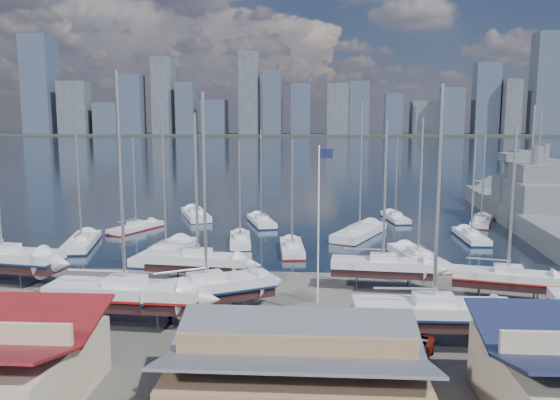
# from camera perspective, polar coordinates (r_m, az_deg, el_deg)

# --- Properties ---
(ground) EXTENTS (1400.00, 1400.00, 0.00)m
(ground) POSITION_cam_1_polar(r_m,az_deg,el_deg) (43.57, 2.41, -11.09)
(ground) COLOR #605E59
(ground) RESTS_ON ground
(water) EXTENTS (1400.00, 600.00, 0.40)m
(water) POSITION_cam_1_polar(r_m,az_deg,el_deg) (351.45, 3.54, 5.69)
(water) COLOR #192C3A
(water) RESTS_ON ground
(far_shore) EXTENTS (1400.00, 80.00, 2.20)m
(far_shore) POSITION_cam_1_polar(r_m,az_deg,el_deg) (611.30, 3.61, 6.81)
(far_shore) COLOR #2D332D
(far_shore) RESTS_ON ground
(skyline) EXTENTS (639.14, 43.80, 107.69)m
(skyline) POSITION_cam_1_polar(r_m,az_deg,el_deg) (605.48, 2.88, 10.40)
(skyline) COLOR #475166
(skyline) RESTS_ON far_shore
(shed_grey) EXTENTS (12.60, 8.40, 4.17)m
(shed_grey) POSITION_cam_1_polar(r_m,az_deg,el_deg) (27.95, 1.67, -17.70)
(shed_grey) COLOR #8C6B4C
(shed_grey) RESTS_ON ground
(sailboat_cradle_0) EXTENTS (11.57, 5.02, 17.95)m
(sailboat_cradle_0) POSITION_cam_1_polar(r_m,az_deg,el_deg) (55.40, -27.02, -5.47)
(sailboat_cradle_0) COLOR #2D2D33
(sailboat_cradle_0) RESTS_ON ground
(sailboat_cradle_1) EXTENTS (11.28, 3.77, 17.82)m
(sailboat_cradle_1) POSITION_cam_1_polar(r_m,az_deg,el_deg) (40.89, -15.84, -9.51)
(sailboat_cradle_1) COLOR #2D2D33
(sailboat_cradle_1) RESTS_ON ground
(sailboat_cradle_2) EXTENTS (9.48, 3.57, 15.17)m
(sailboat_cradle_2) POSITION_cam_1_polar(r_m,az_deg,el_deg) (49.47, -8.56, -6.38)
(sailboat_cradle_2) COLOR #2D2D33
(sailboat_cradle_2) RESTS_ON ground
(sailboat_cradle_3) EXTENTS (10.35, 7.39, 16.49)m
(sailboat_cradle_3) POSITION_cam_1_polar(r_m,az_deg,el_deg) (41.26, -7.70, -9.21)
(sailboat_cradle_3) COLOR #2D2D33
(sailboat_cradle_3) RESTS_ON ground
(sailboat_cradle_4) EXTENTS (9.03, 3.27, 14.56)m
(sailboat_cradle_4) POSITION_cam_1_polar(r_m,az_deg,el_deg) (48.22, 10.70, -6.85)
(sailboat_cradle_4) COLOR #2D2D33
(sailboat_cradle_4) RESTS_ON ground
(sailboat_cradle_5) EXTENTS (10.36, 2.98, 16.65)m
(sailboat_cradle_5) POSITION_cam_1_polar(r_m,az_deg,el_deg) (37.30, 15.74, -11.32)
(sailboat_cradle_5) COLOR #2D2D33
(sailboat_cradle_5) RESTS_ON ground
(sailboat_cradle_6) EXTENTS (8.86, 4.35, 13.97)m
(sailboat_cradle_6) POSITION_cam_1_polar(r_m,az_deg,el_deg) (47.59, 22.69, -7.59)
(sailboat_cradle_6) COLOR #2D2D33
(sailboat_cradle_6) RESTS_ON ground
(sailboat_moored_0) EXTENTS (5.16, 10.77, 15.52)m
(sailboat_moored_0) POSITION_cam_1_polar(r_m,az_deg,el_deg) (67.86, -20.01, -4.33)
(sailboat_moored_0) COLOR black
(sailboat_moored_0) RESTS_ON water
(sailboat_moored_1) EXTENTS (5.77, 8.91, 12.97)m
(sailboat_moored_1) POSITION_cam_1_polar(r_m,az_deg,el_deg) (75.41, -14.80, -2.90)
(sailboat_moored_1) COLOR black
(sailboat_moored_1) RESTS_ON water
(sailboat_moored_2) EXTENTS (6.71, 11.08, 16.19)m
(sailboat_moored_2) POSITION_cam_1_polar(r_m,az_deg,el_deg) (83.52, -8.80, -1.66)
(sailboat_moored_2) COLOR black
(sailboat_moored_2) RESTS_ON water
(sailboat_moored_3) EXTENTS (4.87, 11.85, 17.20)m
(sailboat_moored_3) POSITION_cam_1_polar(r_m,az_deg,el_deg) (60.27, -11.81, -5.53)
(sailboat_moored_3) COLOR black
(sailboat_moored_3) RESTS_ON water
(sailboat_moored_4) EXTENTS (3.53, 8.67, 12.71)m
(sailboat_moored_4) POSITION_cam_1_polar(r_m,az_deg,el_deg) (65.36, -4.18, -4.30)
(sailboat_moored_4) COLOR black
(sailboat_moored_4) RESTS_ON water
(sailboat_moored_5) EXTENTS (5.24, 9.75, 14.05)m
(sailboat_moored_5) POSITION_cam_1_polar(r_m,az_deg,el_deg) (77.51, -1.96, -2.34)
(sailboat_moored_5) COLOR black
(sailboat_moored_5) RESTS_ON water
(sailboat_moored_6) EXTENTS (3.28, 8.94, 13.08)m
(sailboat_moored_6) POSITION_cam_1_polar(r_m,az_deg,el_deg) (61.21, 1.26, -5.15)
(sailboat_moored_6) COLOR black
(sailboat_moored_6) RESTS_ON water
(sailboat_moored_7) EXTENTS (7.99, 12.02, 17.73)m
(sailboat_moored_7) POSITION_cam_1_polar(r_m,az_deg,el_deg) (69.91, 8.31, -3.55)
(sailboat_moored_7) COLOR black
(sailboat_moored_7) RESTS_ON water
(sailboat_moored_8) EXTENTS (3.51, 8.72, 12.67)m
(sailboat_moored_8) POSITION_cam_1_polar(r_m,az_deg,el_deg) (82.30, 11.95, -1.90)
(sailboat_moored_8) COLOR black
(sailboat_moored_8) RESTS_ON water
(sailboat_moored_9) EXTENTS (5.16, 10.65, 15.50)m
(sailboat_moored_9) POSITION_cam_1_polar(r_m,az_deg,el_deg) (58.47, 14.22, -6.01)
(sailboat_moored_9) COLOR black
(sailboat_moored_9) RESTS_ON water
(sailboat_moored_10) EXTENTS (2.54, 8.95, 13.36)m
(sailboat_moored_10) POSITION_cam_1_polar(r_m,az_deg,el_deg) (71.28, 19.33, -3.71)
(sailboat_moored_10) COLOR black
(sailboat_moored_10) RESTS_ON water
(sailboat_moored_11) EXTENTS (5.43, 9.23, 13.33)m
(sailboat_moored_11) POSITION_cam_1_polar(r_m,az_deg,el_deg) (82.30, 20.26, -2.23)
(sailboat_moored_11) COLOR black
(sailboat_moored_11) RESTS_ON water
(naval_ship_east) EXTENTS (11.54, 49.71, 18.43)m
(naval_ship_east) POSITION_cam_1_polar(r_m,az_deg,el_deg) (85.37, 24.48, -1.17)
(naval_ship_east) COLOR #585E61
(naval_ship_east) RESTS_ON water
(naval_ship_west) EXTENTS (10.11, 42.15, 17.76)m
(naval_ship_west) POSITION_cam_1_polar(r_m,az_deg,el_deg) (104.62, 25.15, 0.36)
(naval_ship_west) COLOR #585E61
(naval_ship_west) RESTS_ON water
(car_a) EXTENTS (2.36, 4.86, 1.60)m
(car_a) POSITION_cam_1_polar(r_m,az_deg,el_deg) (38.15, -21.71, -13.25)
(car_a) COLOR gray
(car_a) RESTS_ON ground
(car_b) EXTENTS (5.26, 3.26, 1.64)m
(car_b) POSITION_cam_1_polar(r_m,az_deg,el_deg) (35.16, -4.22, -14.49)
(car_b) COLOR gray
(car_b) RESTS_ON ground
(car_c) EXTENTS (4.23, 5.78, 1.46)m
(car_c) POSITION_cam_1_polar(r_m,az_deg,el_deg) (34.75, 13.21, -15.14)
(car_c) COLOR gray
(car_c) RESTS_ON ground
(car_d) EXTENTS (3.44, 5.57, 1.51)m
(car_d) POSITION_cam_1_polar(r_m,az_deg,el_deg) (32.88, 13.28, -16.49)
(car_d) COLOR gray
(car_d) RESTS_ON ground
(flagpole) EXTENTS (1.11, 0.12, 12.58)m
(flagpole) POSITION_cam_1_polar(r_m,az_deg,el_deg) (42.91, 4.17, -1.37)
(flagpole) COLOR white
(flagpole) RESTS_ON ground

